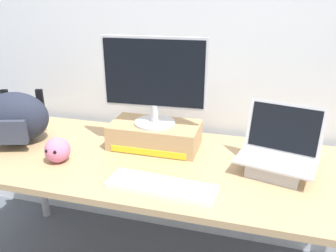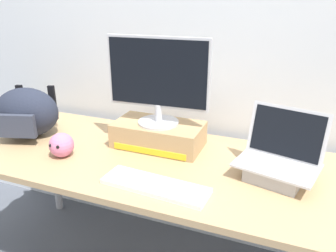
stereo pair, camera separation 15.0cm
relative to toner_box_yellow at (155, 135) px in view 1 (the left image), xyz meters
The scene contains 8 objects.
back_wall 0.61m from the toner_box_yellow, 72.15° to the left, with size 7.00×0.10×2.60m, color silver.
desk 0.22m from the toner_box_yellow, 52.85° to the right, with size 2.10×0.77×0.74m.
toner_box_yellow is the anchor object (origin of this frame).
desktop_monitor 0.29m from the toner_box_yellow, 85.88° to the right, with size 0.52×0.21×0.43m.
open_laptop 0.61m from the toner_box_yellow, 10.89° to the right, with size 0.37×0.30×0.30m.
external_keyboard 0.41m from the toner_box_yellow, 69.08° to the right, with size 0.46×0.17×0.02m.
messenger_backpack 0.74m from the toner_box_yellow, 169.09° to the right, with size 0.40×0.34×0.27m.
plush_toy 0.48m from the toner_box_yellow, 144.07° to the right, with size 0.12×0.12×0.12m.
Camera 1 is at (0.37, -1.36, 1.49)m, focal length 35.76 mm.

